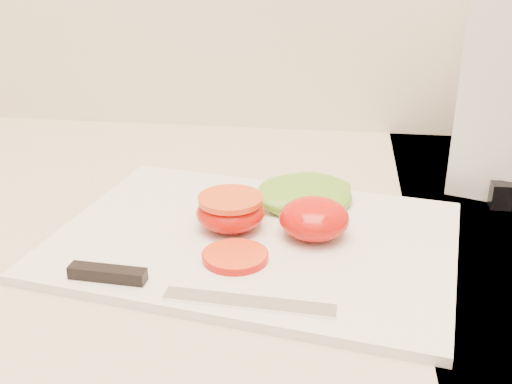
# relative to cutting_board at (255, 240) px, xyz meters

# --- Properties ---
(cutting_board) EXTENTS (0.45, 0.36, 0.01)m
(cutting_board) POSITION_rel_cutting_board_xyz_m (0.00, 0.00, 0.00)
(cutting_board) COLOR white
(cutting_board) RESTS_ON counter
(tomato_half_dome) EXTENTS (0.07, 0.07, 0.04)m
(tomato_half_dome) POSITION_rel_cutting_board_xyz_m (0.06, 0.01, 0.02)
(tomato_half_dome) COLOR red
(tomato_half_dome) RESTS_ON cutting_board
(tomato_half_cut) EXTENTS (0.07, 0.07, 0.04)m
(tomato_half_cut) POSITION_rel_cutting_board_xyz_m (-0.03, 0.01, 0.03)
(tomato_half_cut) COLOR red
(tomato_half_cut) RESTS_ON cutting_board
(tomato_slice_0) EXTENTS (0.06, 0.06, 0.01)m
(tomato_slice_0) POSITION_rel_cutting_board_xyz_m (-0.01, -0.05, 0.01)
(tomato_slice_0) COLOR #EC501F
(tomato_slice_0) RESTS_ON cutting_board
(lettuce_leaf_0) EXTENTS (0.14, 0.13, 0.03)m
(lettuce_leaf_0) POSITION_rel_cutting_board_xyz_m (0.05, 0.08, 0.02)
(lettuce_leaf_0) COLOR #71C033
(lettuce_leaf_0) RESTS_ON cutting_board
(knife) EXTENTS (0.24, 0.05, 0.01)m
(knife) POSITION_rel_cutting_board_xyz_m (-0.07, -0.11, 0.01)
(knife) COLOR silver
(knife) RESTS_ON cutting_board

